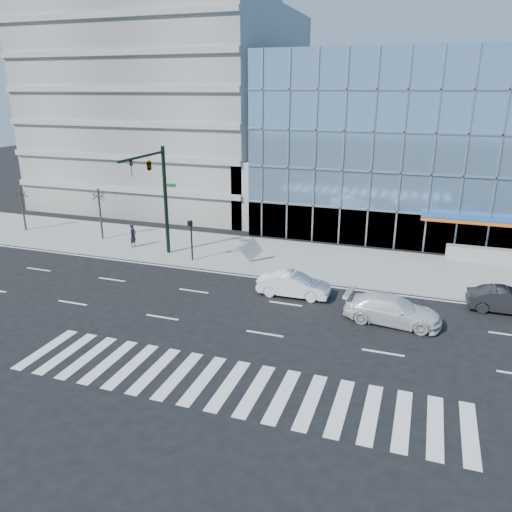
# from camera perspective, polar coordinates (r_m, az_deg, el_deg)

# --- Properties ---
(ground) EXTENTS (160.00, 160.00, 0.00)m
(ground) POSITION_cam_1_polar(r_m,az_deg,el_deg) (29.62, 3.41, -5.47)
(ground) COLOR black
(ground) RESTS_ON ground
(sidewalk) EXTENTS (120.00, 8.00, 0.15)m
(sidewalk) POSITION_cam_1_polar(r_m,az_deg,el_deg) (36.84, 6.80, -0.51)
(sidewalk) COLOR gray
(sidewalk) RESTS_ON ground
(theatre_building) EXTENTS (42.00, 26.00, 15.00)m
(theatre_building) POSITION_cam_1_polar(r_m,az_deg,el_deg) (52.73, 27.02, 11.70)
(theatre_building) COLOR #78A1C8
(theatre_building) RESTS_ON ground
(parking_garage) EXTENTS (24.00, 24.00, 20.00)m
(parking_garage) POSITION_cam_1_polar(r_m,az_deg,el_deg) (58.76, -8.86, 16.42)
(parking_garage) COLOR gray
(parking_garage) RESTS_ON ground
(ramp_block) EXTENTS (6.00, 8.00, 6.00)m
(ramp_block) POSITION_cam_1_polar(r_m,az_deg,el_deg) (46.89, 2.40, 7.47)
(ramp_block) COLOR gray
(ramp_block) RESTS_ON ground
(tower_backdrop) EXTENTS (14.00, 14.00, 48.00)m
(tower_backdrop) POSITION_cam_1_polar(r_m,az_deg,el_deg) (103.69, -2.32, 25.26)
(tower_backdrop) COLOR gray
(tower_backdrop) RESTS_ON ground
(traffic_signal) EXTENTS (1.14, 5.74, 8.00)m
(traffic_signal) POSITION_cam_1_polar(r_m,az_deg,el_deg) (36.10, -11.57, 8.84)
(traffic_signal) COLOR black
(traffic_signal) RESTS_ON sidewalk
(ped_signal_post) EXTENTS (0.30, 0.33, 3.00)m
(ped_signal_post) POSITION_cam_1_polar(r_m,az_deg,el_deg) (36.14, -7.44, 2.52)
(ped_signal_post) COLOR black
(ped_signal_post) RESTS_ON sidewalk
(street_tree_near) EXTENTS (1.10, 1.10, 4.23)m
(street_tree_near) POSITION_cam_1_polar(r_m,az_deg,el_deg) (42.76, -17.57, 6.59)
(street_tree_near) COLOR #332319
(street_tree_near) RESTS_ON sidewalk
(street_tree_far) EXTENTS (1.10, 1.10, 3.87)m
(street_tree_far) POSITION_cam_1_polar(r_m,az_deg,el_deg) (47.96, -25.33, 6.49)
(street_tree_far) COLOR #332319
(street_tree_far) RESTS_ON sidewalk
(white_suv) EXTENTS (5.31, 2.53, 1.50)m
(white_suv) POSITION_cam_1_polar(r_m,az_deg,el_deg) (28.01, 15.33, -5.95)
(white_suv) COLOR silver
(white_suv) RESTS_ON ground
(white_sedan) EXTENTS (4.40, 1.61, 1.44)m
(white_sedan) POSITION_cam_1_polar(r_m,az_deg,el_deg) (30.50, 4.31, -3.29)
(white_sedan) COLOR white
(white_sedan) RESTS_ON ground
(dark_sedan) EXTENTS (4.26, 1.58, 1.39)m
(dark_sedan) POSITION_cam_1_polar(r_m,az_deg,el_deg) (31.63, 26.72, -4.57)
(dark_sedan) COLOR black
(dark_sedan) RESTS_ON ground
(pedestrian) EXTENTS (0.46, 0.68, 1.82)m
(pedestrian) POSITION_cam_1_polar(r_m,az_deg,el_deg) (40.45, -13.87, 2.27)
(pedestrian) COLOR black
(pedestrian) RESTS_ON sidewalk
(tilted_panel) EXTENTS (1.44, 1.22, 1.82)m
(tilted_panel) POSITION_cam_1_polar(r_m,az_deg,el_deg) (35.77, -0.52, 0.70)
(tilted_panel) COLOR #949494
(tilted_panel) RESTS_ON sidewalk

